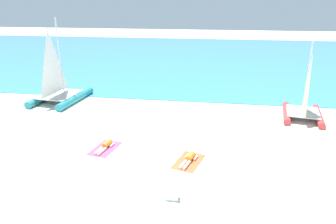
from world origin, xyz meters
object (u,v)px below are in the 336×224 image
(sailboat_teal, at_px, (59,90))
(cooler_box, at_px, (172,195))
(sunbather_right, at_px, (189,159))
(sailboat_red, at_px, (303,108))
(sunbather_left, at_px, (106,146))
(towel_right, at_px, (189,161))
(towel_left, at_px, (105,148))

(sailboat_teal, height_order, cooler_box, sailboat_teal)
(cooler_box, bearing_deg, sunbather_right, 82.66)
(sailboat_red, distance_m, cooler_box, 12.06)
(sunbather_left, xyz_separation_m, towel_right, (4.33, -0.78, -0.13))
(sunbather_right, bearing_deg, towel_left, -172.48)
(sailboat_red, xyz_separation_m, cooler_box, (-7.07, -9.76, -0.53))
(sailboat_red, distance_m, sunbather_right, 9.50)
(sailboat_red, height_order, sunbather_right, sailboat_red)
(sailboat_teal, bearing_deg, towel_right, -31.45)
(towel_right, relative_size, cooler_box, 3.80)
(sailboat_teal, distance_m, towel_left, 9.26)
(sailboat_red, height_order, cooler_box, sailboat_red)
(cooler_box, bearing_deg, towel_left, 137.26)
(towel_left, bearing_deg, sunbather_right, -8.47)
(towel_left, bearing_deg, towel_right, -9.34)
(sunbather_left, xyz_separation_m, sunbather_right, (4.35, -0.72, 0.00))
(sunbather_left, bearing_deg, towel_right, -0.23)
(sunbather_right, bearing_deg, sailboat_teal, 159.50)
(sailboat_teal, distance_m, towel_right, 12.93)
(sunbather_left, bearing_deg, sailboat_teal, 140.80)
(towel_left, distance_m, sunbather_left, 0.14)
(sunbather_left, bearing_deg, sailboat_red, 38.60)
(sailboat_teal, xyz_separation_m, sunbather_right, (10.35, -7.66, -0.76))
(sailboat_red, bearing_deg, cooler_box, -116.23)
(cooler_box, bearing_deg, sailboat_teal, 133.01)
(sailboat_red, relative_size, sunbather_left, 3.06)
(towel_right, distance_m, sunbather_right, 0.14)
(sailboat_teal, xyz_separation_m, towel_left, (5.99, -7.01, -0.89))
(sunbather_right, height_order, cooler_box, cooler_box)
(sailboat_teal, xyz_separation_m, cooler_box, (9.96, -10.68, -0.72))
(towel_right, bearing_deg, sailboat_red, 45.44)
(sunbather_right, distance_m, cooler_box, 3.05)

